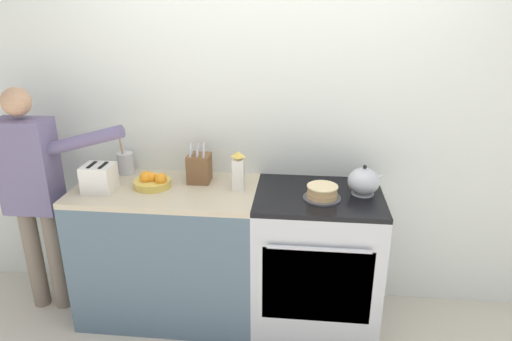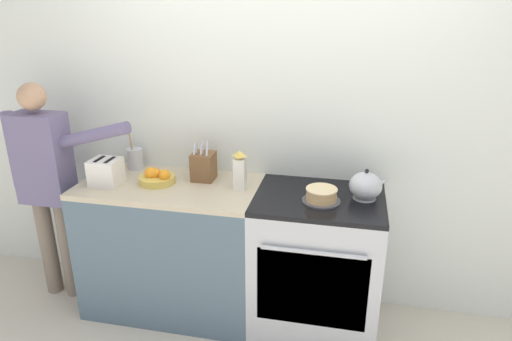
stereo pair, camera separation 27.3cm
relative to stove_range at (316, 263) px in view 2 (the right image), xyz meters
name	(u,v)px [view 2 (the right image)]	position (x,y,z in m)	size (l,w,h in m)	color
wall_back	(282,119)	(-0.29, 0.33, 0.84)	(8.00, 0.04, 2.60)	silver
counter_cabinet	(173,247)	(-0.97, 0.00, 0.00)	(1.15, 0.62, 0.92)	#4C6070
stove_range	(316,263)	(0.00, 0.00, 0.00)	(0.78, 0.65, 0.92)	#B7BABF
layer_cake	(321,195)	(0.01, -0.06, 0.50)	(0.23, 0.23, 0.08)	#4C4C51
tea_kettle	(366,186)	(0.27, 0.04, 0.54)	(0.24, 0.19, 0.19)	#B7BABF
knife_block	(203,166)	(-0.77, 0.13, 0.55)	(0.14, 0.15, 0.28)	brown
utensil_crock	(135,158)	(-1.30, 0.23, 0.53)	(0.11, 0.11, 0.28)	#B7BABF
fruit_bowl	(157,177)	(-1.04, 0.01, 0.50)	(0.23, 0.23, 0.11)	gold
toaster	(106,172)	(-1.35, -0.08, 0.54)	(0.20, 0.17, 0.17)	silver
milk_carton	(240,171)	(-0.50, 0.03, 0.58)	(0.07, 0.07, 0.25)	white
person_baker	(47,176)	(-1.82, -0.03, 0.46)	(0.90, 0.20, 1.54)	#7A6B5B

